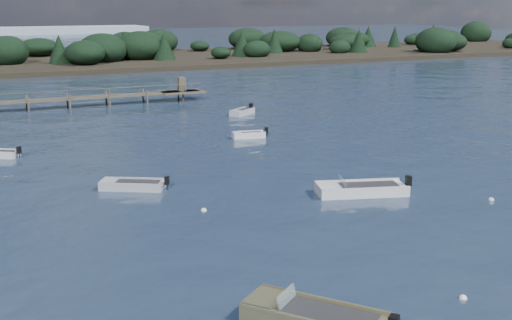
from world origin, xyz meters
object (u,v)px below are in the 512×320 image
tender_far_white (249,136)px  tender_far_grey_b (242,113)px  dinghy_near_olive (315,320)px  dinghy_mid_grey (133,186)px  dinghy_mid_white_a (361,191)px

tender_far_white → tender_far_grey_b: bearing=68.5°
dinghy_near_olive → tender_far_white: 32.58m
tender_far_white → dinghy_mid_grey: size_ratio=0.76×
tender_far_grey_b → dinghy_mid_grey: 27.59m
tender_far_grey_b → dinghy_mid_grey: size_ratio=0.80×
dinghy_near_olive → tender_far_grey_b: bearing=69.1°
dinghy_mid_white_a → tender_far_white: bearing=87.3°
dinghy_mid_white_a → dinghy_mid_grey: size_ratio=1.42×
tender_far_grey_b → tender_far_white: bearing=-111.5°
tender_far_grey_b → dinghy_near_olive: size_ratio=0.63×
tender_far_grey_b → dinghy_mid_white_a: 29.01m
dinghy_mid_grey → tender_far_white: bearing=40.2°
tender_far_grey_b → dinghy_near_olive: (-15.72, -41.24, 0.01)m
dinghy_mid_white_a → dinghy_near_olive: size_ratio=1.11×
tender_far_grey_b → tender_far_white: 11.55m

